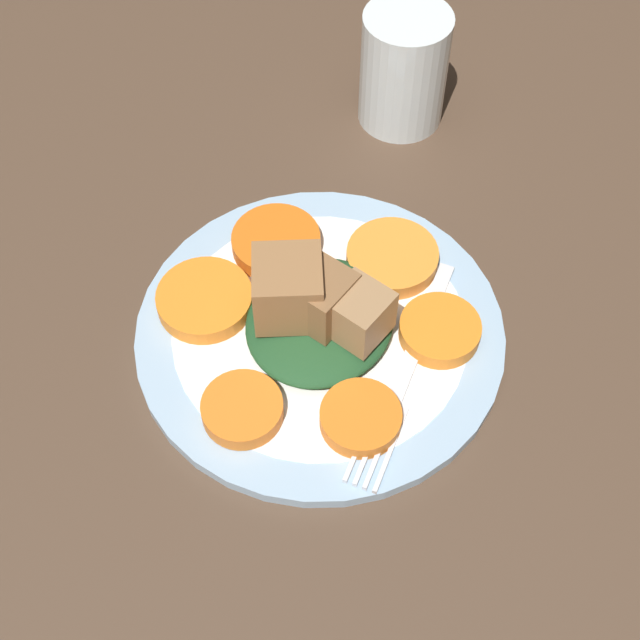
{
  "coord_description": "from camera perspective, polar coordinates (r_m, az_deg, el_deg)",
  "views": [
    {
      "loc": [
        -31.56,
        -16.04,
        55.55
      ],
      "look_at": [
        0.0,
        0.0,
        4.1
      ],
      "focal_mm": 50.0,
      "sensor_mm": 36.0,
      "label": 1
    }
  ],
  "objects": [
    {
      "name": "carrot_slice_4",
      "position": [
        0.64,
        -7.39,
        1.29
      ],
      "size": [
        6.93,
        6.93,
        1.31
      ],
      "primitive_type": "cylinder",
      "color": "orange",
      "rests_on": "plate"
    },
    {
      "name": "center_pile",
      "position": [
        0.61,
        -0.19,
        0.7
      ],
      "size": [
        11.36,
        10.4,
        6.48
      ],
      "color": "#1E4723",
      "rests_on": "plate"
    },
    {
      "name": "carrot_slice_0",
      "position": [
        0.59,
        2.62,
        -6.28
      ],
      "size": [
        5.43,
        5.43,
        1.31
      ],
      "primitive_type": "cylinder",
      "color": "orange",
      "rests_on": "plate"
    },
    {
      "name": "carrot_slice_2",
      "position": [
        0.66,
        4.65,
        4.01
      ],
      "size": [
        6.84,
        6.84,
        1.31
      ],
      "primitive_type": "cylinder",
      "color": "orange",
      "rests_on": "plate"
    },
    {
      "name": "plate",
      "position": [
        0.64,
        0.0,
        -0.8
      ],
      "size": [
        26.35,
        26.35,
        1.05
      ],
      "color": "#99B7D1",
      "rests_on": "table_slab"
    },
    {
      "name": "water_glass",
      "position": [
        0.76,
        5.38,
        15.72
      ],
      "size": [
        7.22,
        7.22,
        10.01
      ],
      "color": "silver",
      "rests_on": "table_slab"
    },
    {
      "name": "carrot_slice_3",
      "position": [
        0.67,
        -2.82,
        4.99
      ],
      "size": [
        6.69,
        6.69,
        1.31
      ],
      "primitive_type": "cylinder",
      "color": "orange",
      "rests_on": "plate"
    },
    {
      "name": "carrot_slice_1",
      "position": [
        0.63,
        7.67,
        -0.65
      ],
      "size": [
        5.75,
        5.75,
        1.31
      ],
      "primitive_type": "cylinder",
      "color": "orange",
      "rests_on": "plate"
    },
    {
      "name": "table_slab",
      "position": [
        0.65,
        0.0,
        -1.55
      ],
      "size": [
        120.0,
        120.0,
        2.0
      ],
      "primitive_type": "cube",
      "color": "#4C3828",
      "rests_on": "ground"
    },
    {
      "name": "fork",
      "position": [
        0.61,
        5.43,
        -3.43
      ],
      "size": [
        19.05,
        3.46,
        0.4
      ],
      "rotation": [
        0.0,
        0.0,
        0.09
      ],
      "color": "silver",
      "rests_on": "plate"
    },
    {
      "name": "carrot_slice_5",
      "position": [
        0.59,
        -4.99,
        -5.71
      ],
      "size": [
        5.47,
        5.47,
        1.31
      ],
      "primitive_type": "cylinder",
      "color": "orange",
      "rests_on": "plate"
    }
  ]
}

